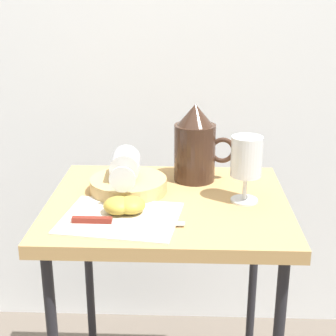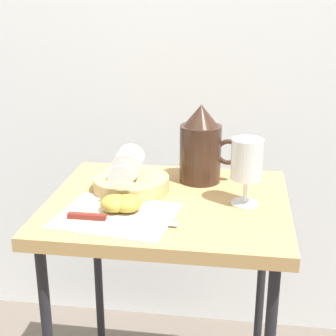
% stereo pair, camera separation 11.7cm
% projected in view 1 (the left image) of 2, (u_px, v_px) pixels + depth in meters
% --- Properties ---
extents(curtain_drape, '(2.40, 0.03, 1.92)m').
position_uv_depth(curtain_drape, '(175.00, 64.00, 1.66)').
color(curtain_drape, white).
rests_on(curtain_drape, ground_plane).
extents(table, '(0.56, 0.48, 0.72)m').
position_uv_depth(table, '(168.00, 228.00, 1.22)').
color(table, tan).
rests_on(table, ground_plane).
extents(linen_napkin, '(0.27, 0.23, 0.00)m').
position_uv_depth(linen_napkin, '(121.00, 218.00, 1.10)').
color(linen_napkin, silver).
rests_on(linen_napkin, table).
extents(basket_tray, '(0.19, 0.19, 0.03)m').
position_uv_depth(basket_tray, '(128.00, 185.00, 1.24)').
color(basket_tray, tan).
rests_on(basket_tray, table).
extents(pitcher, '(0.16, 0.11, 0.20)m').
position_uv_depth(pitcher, '(195.00, 150.00, 1.30)').
color(pitcher, '#382319').
rests_on(pitcher, table).
extents(wine_glass_upright, '(0.07, 0.07, 0.16)m').
position_uv_depth(wine_glass_upright, '(246.00, 161.00, 1.15)').
color(wine_glass_upright, silver).
rests_on(wine_glass_upright, table).
extents(wine_glass_tipped_near, '(0.08, 0.16, 0.07)m').
position_uv_depth(wine_glass_tipped_near, '(125.00, 165.00, 1.22)').
color(wine_glass_tipped_near, silver).
rests_on(wine_glass_tipped_near, basket_tray).
extents(apple_half_left, '(0.07, 0.07, 0.04)m').
position_uv_depth(apple_half_left, '(131.00, 205.00, 1.12)').
color(apple_half_left, '#B29938').
rests_on(apple_half_left, linen_napkin).
extents(apple_half_right, '(0.07, 0.07, 0.04)m').
position_uv_depth(apple_half_right, '(118.00, 205.00, 1.11)').
color(apple_half_right, '#B29938').
rests_on(apple_half_right, linen_napkin).
extents(knife, '(0.24, 0.02, 0.01)m').
position_uv_depth(knife, '(111.00, 221.00, 1.07)').
color(knife, silver).
rests_on(knife, linen_napkin).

